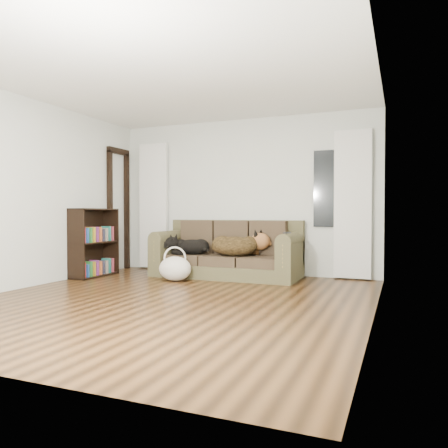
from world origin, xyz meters
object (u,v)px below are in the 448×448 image
at_px(dog_shepherd, 237,247).
at_px(tote_bag, 175,270).
at_px(sofa, 226,249).
at_px(bookshelf, 94,245).
at_px(dog_black_lab, 190,246).

height_order(dog_shepherd, tote_bag, dog_shepherd).
bearing_deg(sofa, tote_bag, -128.73).
bearing_deg(tote_bag, bookshelf, -177.85).
relative_size(tote_bag, bookshelf, 0.46).
distance_m(dog_black_lab, tote_bag, 0.67).
bearing_deg(sofa, dog_black_lab, -170.13).
xyz_separation_m(dog_shepherd, bookshelf, (-2.21, -0.67, 0.01)).
bearing_deg(dog_black_lab, dog_shepherd, -2.96).
height_order(tote_bag, bookshelf, bookshelf).
relative_size(dog_black_lab, dog_shepherd, 0.77).
distance_m(dog_shepherd, tote_bag, 1.03).
bearing_deg(bookshelf, tote_bag, 4.89).
distance_m(sofa, bookshelf, 2.13).
bearing_deg(tote_bag, dog_shepherd, 38.58).
xyz_separation_m(sofa, dog_shepherd, (0.22, -0.07, 0.04)).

